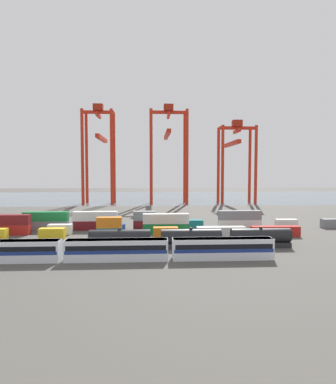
{
  "coord_description": "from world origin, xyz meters",
  "views": [
    {
      "loc": [
        -0.32,
        -82.59,
        16.33
      ],
      "look_at": [
        6.12,
        38.2,
        8.94
      ],
      "focal_mm": 31.45,
      "sensor_mm": 36.0,
      "label": 1
    }
  ],
  "objects_px": {
    "shipping_container_2": "(109,233)",
    "shipping_container_23": "(332,223)",
    "shipping_container_4": "(166,232)",
    "passenger_train": "(117,249)",
    "shipping_container_20": "(239,224)",
    "freight_tank_row": "(191,238)",
    "gantry_crane_east": "(236,153)",
    "shipping_container_1": "(52,233)",
    "gantry_crane_central": "(168,144)",
    "gantry_crane_west": "(99,146)"
  },
  "relations": [
    {
      "from": "shipping_container_2",
      "to": "shipping_container_23",
      "type": "xyz_separation_m",
      "value": [
        62.7,
        11.94,
        0.0
      ]
    },
    {
      "from": "shipping_container_2",
      "to": "shipping_container_4",
      "type": "relative_size",
      "value": 1.0
    },
    {
      "from": "passenger_train",
      "to": "shipping_container_4",
      "type": "height_order",
      "value": "passenger_train"
    },
    {
      "from": "shipping_container_4",
      "to": "shipping_container_23",
      "type": "relative_size",
      "value": 1.0
    },
    {
      "from": "shipping_container_20",
      "to": "freight_tank_row",
      "type": "bearing_deg",
      "value": -125.55
    },
    {
      "from": "shipping_container_2",
      "to": "gantry_crane_east",
      "type": "bearing_deg",
      "value": 59.38
    },
    {
      "from": "shipping_container_1",
      "to": "gantry_crane_central",
      "type": "distance_m",
      "value": 102.91
    },
    {
      "from": "passenger_train",
      "to": "shipping_container_4",
      "type": "relative_size",
      "value": 9.58
    },
    {
      "from": "shipping_container_1",
      "to": "gantry_crane_east",
      "type": "bearing_deg",
      "value": 53.46
    },
    {
      "from": "shipping_container_2",
      "to": "shipping_container_23",
      "type": "height_order",
      "value": "same"
    },
    {
      "from": "freight_tank_row",
      "to": "gantry_crane_west",
      "type": "bearing_deg",
      "value": 108.41
    },
    {
      "from": "freight_tank_row",
      "to": "shipping_container_2",
      "type": "xyz_separation_m",
      "value": [
        -18.68,
        11.61,
        -0.82
      ]
    },
    {
      "from": "shipping_container_1",
      "to": "shipping_container_23",
      "type": "distance_m",
      "value": 77.42
    },
    {
      "from": "shipping_container_20",
      "to": "gantry_crane_west",
      "type": "height_order",
      "value": "gantry_crane_west"
    },
    {
      "from": "freight_tank_row",
      "to": "shipping_container_1",
      "type": "bearing_deg",
      "value": 160.32
    },
    {
      "from": "shipping_container_23",
      "to": "gantry_crane_west",
      "type": "height_order",
      "value": "gantry_crane_west"
    },
    {
      "from": "shipping_container_2",
      "to": "gantry_crane_west",
      "type": "relative_size",
      "value": 0.12
    },
    {
      "from": "passenger_train",
      "to": "shipping_container_23",
      "type": "relative_size",
      "value": 9.58
    },
    {
      "from": "shipping_container_1",
      "to": "shipping_container_20",
      "type": "bearing_deg",
      "value": 13.61
    },
    {
      "from": "shipping_container_4",
      "to": "gantry_crane_central",
      "type": "height_order",
      "value": "gantry_crane_central"
    },
    {
      "from": "freight_tank_row",
      "to": "shipping_container_1",
      "type": "height_order",
      "value": "freight_tank_row"
    },
    {
      "from": "shipping_container_23",
      "to": "freight_tank_row",
      "type": "bearing_deg",
      "value": -151.86
    },
    {
      "from": "shipping_container_2",
      "to": "gantry_crane_central",
      "type": "distance_m",
      "value": 99.32
    },
    {
      "from": "shipping_container_4",
      "to": "shipping_container_23",
      "type": "bearing_deg",
      "value": 13.71
    },
    {
      "from": "shipping_container_20",
      "to": "shipping_container_23",
      "type": "xyz_separation_m",
      "value": [
        27.2,
        0.0,
        0.0
      ]
    },
    {
      "from": "shipping_container_20",
      "to": "gantry_crane_east",
      "type": "distance_m",
      "value": 86.49
    },
    {
      "from": "shipping_container_1",
      "to": "gantry_crane_central",
      "type": "height_order",
      "value": "gantry_crane_central"
    },
    {
      "from": "shipping_container_2",
      "to": "passenger_train",
      "type": "bearing_deg",
      "value": -79.5
    },
    {
      "from": "gantry_crane_west",
      "to": "passenger_train",
      "type": "bearing_deg",
      "value": -80.09
    },
    {
      "from": "freight_tank_row",
      "to": "shipping_container_23",
      "type": "xyz_separation_m",
      "value": [
        44.03,
        23.55,
        -0.82
      ]
    },
    {
      "from": "shipping_container_4",
      "to": "gantry_crane_west",
      "type": "xyz_separation_m",
      "value": [
        -29.69,
        92.23,
        28.26
      ]
    },
    {
      "from": "freight_tank_row",
      "to": "shipping_container_2",
      "type": "height_order",
      "value": "freight_tank_row"
    },
    {
      "from": "shipping_container_20",
      "to": "gantry_crane_west",
      "type": "relative_size",
      "value": 0.24
    },
    {
      "from": "gantry_crane_east",
      "to": "shipping_container_20",
      "type": "bearing_deg",
      "value": -103.44
    },
    {
      "from": "freight_tank_row",
      "to": "gantry_crane_central",
      "type": "xyz_separation_m",
      "value": [
        0.75,
        104.53,
        28.4
      ]
    },
    {
      "from": "shipping_container_23",
      "to": "gantry_crane_central",
      "type": "xyz_separation_m",
      "value": [
        -43.27,
        80.98,
        29.22
      ]
    },
    {
      "from": "shipping_container_23",
      "to": "gantry_crane_east",
      "type": "height_order",
      "value": "gantry_crane_east"
    },
    {
      "from": "shipping_container_1",
      "to": "shipping_container_4",
      "type": "xyz_separation_m",
      "value": [
        27.59,
        0.0,
        0.0
      ]
    },
    {
      "from": "shipping_container_4",
      "to": "gantry_crane_east",
      "type": "xyz_separation_m",
      "value": [
        40.96,
        92.49,
        24.91
      ]
    },
    {
      "from": "shipping_container_1",
      "to": "gantry_crane_east",
      "type": "relative_size",
      "value": 0.14
    },
    {
      "from": "shipping_container_1",
      "to": "shipping_container_20",
      "type": "distance_m",
      "value": 50.72
    },
    {
      "from": "shipping_container_23",
      "to": "gantry_crane_east",
      "type": "bearing_deg",
      "value": 95.64
    },
    {
      "from": "freight_tank_row",
      "to": "shipping_container_2",
      "type": "bearing_deg",
      "value": 148.13
    },
    {
      "from": "shipping_container_20",
      "to": "gantry_crane_west",
      "type": "xyz_separation_m",
      "value": [
        -51.39,
        80.3,
        28.26
      ]
    },
    {
      "from": "shipping_container_23",
      "to": "gantry_crane_east",
      "type": "distance_m",
      "value": 84.69
    },
    {
      "from": "passenger_train",
      "to": "gantry_crane_central",
      "type": "distance_m",
      "value": 118.27
    },
    {
      "from": "shipping_container_1",
      "to": "gantry_crane_west",
      "type": "distance_m",
      "value": 96.49
    },
    {
      "from": "shipping_container_20",
      "to": "gantry_crane_central",
      "type": "xyz_separation_m",
      "value": [
        -16.07,
        80.98,
        29.22
      ]
    },
    {
      "from": "freight_tank_row",
      "to": "shipping_container_2",
      "type": "distance_m",
      "value": 22.01
    },
    {
      "from": "shipping_container_2",
      "to": "gantry_crane_east",
      "type": "distance_m",
      "value": 110.33
    }
  ]
}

